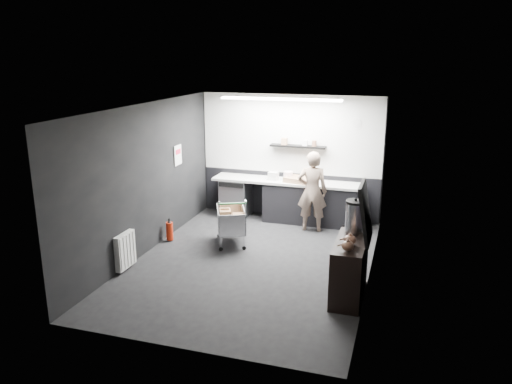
% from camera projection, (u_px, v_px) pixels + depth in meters
% --- Properties ---
extents(floor, '(5.50, 5.50, 0.00)m').
position_uv_depth(floor, '(252.00, 263.00, 8.71)').
color(floor, black).
rests_on(floor, ground).
extents(ceiling, '(5.50, 5.50, 0.00)m').
position_uv_depth(ceiling, '(251.00, 107.00, 7.98)').
color(ceiling, white).
rests_on(ceiling, wall_back).
extents(wall_back, '(5.50, 0.00, 5.50)m').
position_uv_depth(wall_back, '(290.00, 157.00, 10.87)').
color(wall_back, black).
rests_on(wall_back, floor).
extents(wall_front, '(5.50, 0.00, 5.50)m').
position_uv_depth(wall_front, '(180.00, 248.00, 5.82)').
color(wall_front, black).
rests_on(wall_front, floor).
extents(wall_left, '(0.00, 5.50, 5.50)m').
position_uv_depth(wall_left, '(145.00, 180.00, 8.92)').
color(wall_left, black).
rests_on(wall_left, floor).
extents(wall_right, '(0.00, 5.50, 5.50)m').
position_uv_depth(wall_right, '(374.00, 198.00, 7.77)').
color(wall_right, black).
rests_on(wall_right, floor).
extents(kitchen_wall_panel, '(3.95, 0.02, 1.70)m').
position_uv_depth(kitchen_wall_panel, '(290.00, 134.00, 10.72)').
color(kitchen_wall_panel, silver).
rests_on(kitchen_wall_panel, wall_back).
extents(dado_panel, '(3.95, 0.02, 1.00)m').
position_uv_depth(dado_panel, '(289.00, 195.00, 11.08)').
color(dado_panel, black).
rests_on(dado_panel, wall_back).
extents(floating_shelf, '(1.20, 0.22, 0.04)m').
position_uv_depth(floating_shelf, '(298.00, 146.00, 10.62)').
color(floating_shelf, black).
rests_on(floating_shelf, wall_back).
extents(wall_clock, '(0.20, 0.03, 0.20)m').
position_uv_depth(wall_clock, '(357.00, 123.00, 10.23)').
color(wall_clock, silver).
rests_on(wall_clock, wall_back).
extents(poster, '(0.02, 0.30, 0.40)m').
position_uv_depth(poster, '(178.00, 155.00, 10.05)').
color(poster, white).
rests_on(poster, wall_left).
extents(poster_red_band, '(0.02, 0.22, 0.10)m').
position_uv_depth(poster_red_band, '(178.00, 152.00, 10.03)').
color(poster_red_band, red).
rests_on(poster_red_band, poster).
extents(radiator, '(0.10, 0.50, 0.60)m').
position_uv_depth(radiator, '(125.00, 251.00, 8.34)').
color(radiator, silver).
rests_on(radiator, wall_left).
extents(ceiling_strip, '(2.40, 0.20, 0.04)m').
position_uv_depth(ceiling_strip, '(280.00, 99.00, 9.69)').
color(ceiling_strip, white).
rests_on(ceiling_strip, ceiling).
extents(prep_counter, '(3.20, 0.61, 0.90)m').
position_uv_depth(prep_counter, '(292.00, 201.00, 10.77)').
color(prep_counter, black).
rests_on(prep_counter, floor).
extents(person, '(0.64, 0.45, 1.66)m').
position_uv_depth(person, '(312.00, 191.00, 10.11)').
color(person, '#BBA894').
rests_on(person, floor).
extents(shopping_cart, '(0.83, 1.06, 0.95)m').
position_uv_depth(shopping_cart, '(231.00, 221.00, 9.49)').
color(shopping_cart, silver).
rests_on(shopping_cart, floor).
extents(sideboard, '(0.50, 1.17, 1.76)m').
position_uv_depth(sideboard, '(351.00, 261.00, 7.41)').
color(sideboard, black).
rests_on(sideboard, floor).
extents(fire_extinguisher, '(0.13, 0.13, 0.44)m').
position_uv_depth(fire_extinguisher, '(170.00, 231.00, 9.68)').
color(fire_extinguisher, '#A9200B').
rests_on(fire_extinguisher, floor).
extents(cardboard_box, '(0.60, 0.50, 0.11)m').
position_uv_depth(cardboard_box, '(298.00, 179.00, 10.55)').
color(cardboard_box, '#967050').
rests_on(cardboard_box, prep_counter).
extents(pink_tub, '(0.20, 0.20, 0.20)m').
position_uv_depth(pink_tub, '(288.00, 176.00, 10.65)').
color(pink_tub, white).
rests_on(pink_tub, prep_counter).
extents(white_container, '(0.21, 0.18, 0.18)m').
position_uv_depth(white_container, '(273.00, 176.00, 10.70)').
color(white_container, silver).
rests_on(white_container, prep_counter).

